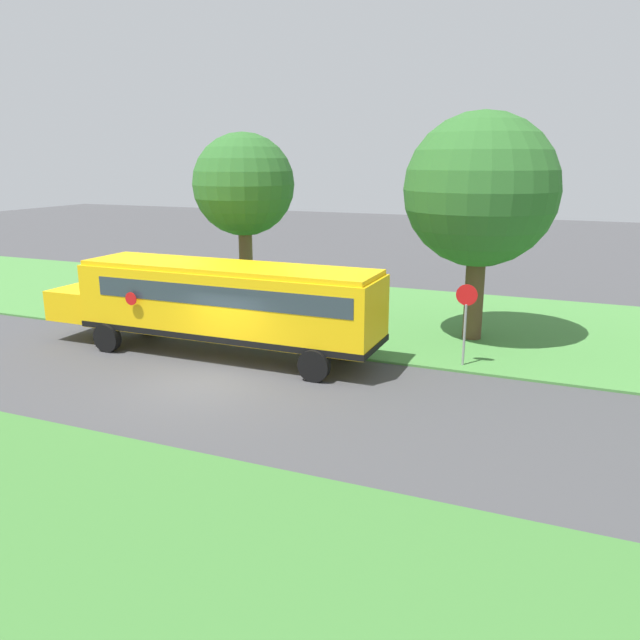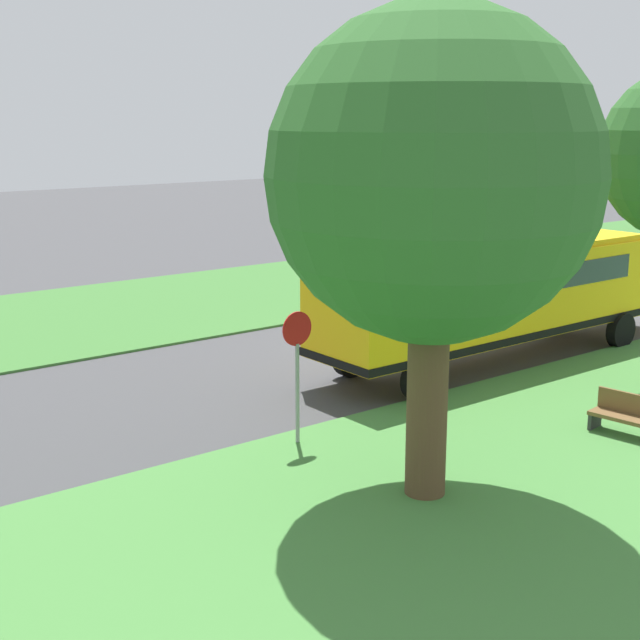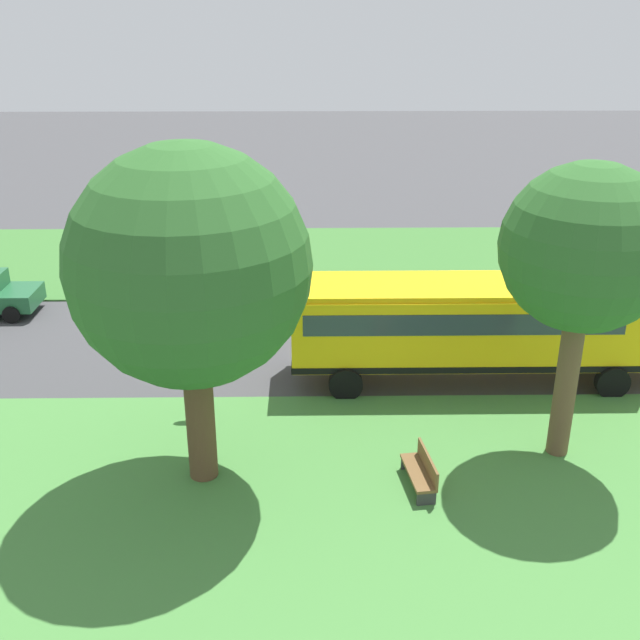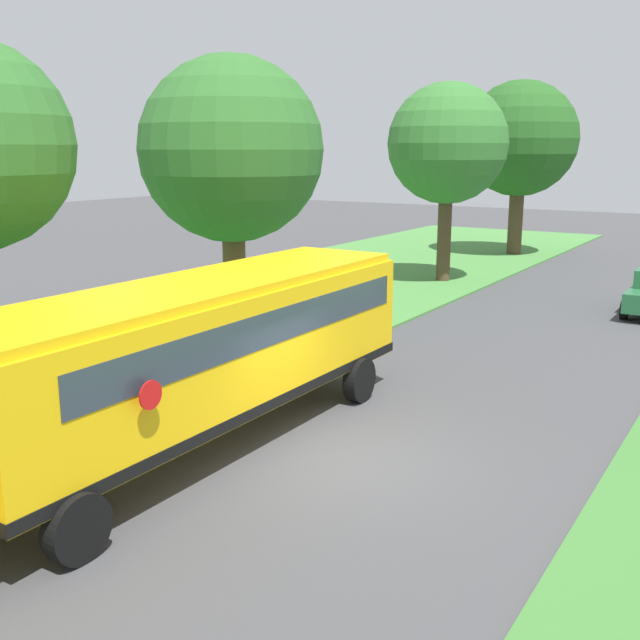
{
  "view_description": "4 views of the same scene",
  "coord_description": "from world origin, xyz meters",
  "px_view_note": "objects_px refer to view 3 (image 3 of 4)",
  "views": [
    {
      "loc": [
        14.95,
        10.06,
        6.55
      ],
      "look_at": [
        -1.97,
        3.02,
        1.82
      ],
      "focal_mm": 35.0,
      "sensor_mm": 36.0,
      "label": 1
    },
    {
      "loc": [
        -18.09,
        16.9,
        6.42
      ],
      "look_at": [
        -1.73,
        4.15,
        1.66
      ],
      "focal_mm": 50.0,
      "sensor_mm": 36.0,
      "label": 2
    },
    {
      "loc": [
        -23.47,
        4.05,
        10.8
      ],
      "look_at": [
        -1.86,
        3.73,
        1.63
      ],
      "focal_mm": 42.0,
      "sensor_mm": 36.0,
      "label": 3
    },
    {
      "loc": [
        6.19,
        -10.97,
        5.51
      ],
      "look_at": [
        -2.45,
        2.84,
        1.79
      ],
      "focal_mm": 42.0,
      "sensor_mm": 36.0,
      "label": 4
    }
  ],
  "objects_px": {
    "school_bus": "(475,322)",
    "oak_tree_beside_bus": "(592,250)",
    "park_bench": "(421,472)",
    "stop_sign": "(206,355)",
    "oak_tree_roadside_mid": "(189,265)"
  },
  "relations": [
    {
      "from": "school_bus",
      "to": "oak_tree_beside_bus",
      "type": "distance_m",
      "value": 5.88
    },
    {
      "from": "oak_tree_beside_bus",
      "to": "park_bench",
      "type": "xyz_separation_m",
      "value": [
        -1.34,
        3.87,
        -5.1
      ]
    },
    {
      "from": "stop_sign",
      "to": "oak_tree_beside_bus",
      "type": "bearing_deg",
      "value": -105.03
    },
    {
      "from": "oak_tree_roadside_mid",
      "to": "stop_sign",
      "type": "distance_m",
      "value": 5.09
    },
    {
      "from": "oak_tree_roadside_mid",
      "to": "stop_sign",
      "type": "height_order",
      "value": "oak_tree_roadside_mid"
    },
    {
      "from": "school_bus",
      "to": "park_bench",
      "type": "xyz_separation_m",
      "value": [
        -5.69,
        2.36,
        -1.45
      ]
    },
    {
      "from": "stop_sign",
      "to": "school_bus",
      "type": "bearing_deg",
      "value": -76.98
    },
    {
      "from": "oak_tree_roadside_mid",
      "to": "park_bench",
      "type": "distance_m",
      "value": 7.33
    },
    {
      "from": "park_bench",
      "to": "oak_tree_beside_bus",
      "type": "bearing_deg",
      "value": -70.91
    },
    {
      "from": "oak_tree_roadside_mid",
      "to": "park_bench",
      "type": "xyz_separation_m",
      "value": [
        -0.49,
        -5.28,
        -5.06
      ]
    },
    {
      "from": "oak_tree_beside_bus",
      "to": "stop_sign",
      "type": "distance_m",
      "value": 10.47
    },
    {
      "from": "oak_tree_beside_bus",
      "to": "school_bus",
      "type": "bearing_deg",
      "value": 19.03
    },
    {
      "from": "stop_sign",
      "to": "park_bench",
      "type": "xyz_separation_m",
      "value": [
        -3.86,
        -5.54,
        -1.26
      ]
    },
    {
      "from": "oak_tree_beside_bus",
      "to": "park_bench",
      "type": "height_order",
      "value": "oak_tree_beside_bus"
    },
    {
      "from": "school_bus",
      "to": "park_bench",
      "type": "height_order",
      "value": "school_bus"
    }
  ]
}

